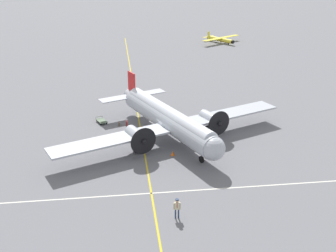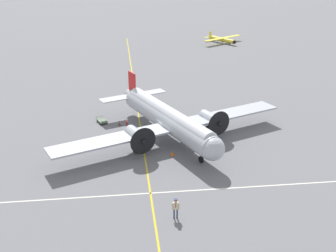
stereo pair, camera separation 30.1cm
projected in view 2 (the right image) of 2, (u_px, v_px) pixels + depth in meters
The scene contains 10 objects.
ground_plane at pixel (168, 139), 46.84m from camera, with size 300.00×300.00×0.00m, color slate.
apron_line_eastwest at pixel (142, 140), 46.53m from camera, with size 120.00×0.16×0.01m.
apron_line_northsouth at pixel (183, 191), 36.65m from camera, with size 0.16×120.00×0.01m.
airliner_main at pixel (170, 120), 45.61m from camera, with size 19.45×26.03×5.50m.
crew_foreground at pixel (176, 206), 32.53m from camera, with size 0.31×0.58×1.72m.
suitcase_near_door at pixel (119, 124), 50.42m from camera, with size 0.44×0.13×0.50m.
suitcase_upright_spare at pixel (127, 123), 50.34m from camera, with size 0.43×0.20×0.63m.
baggage_cart at pixel (102, 121), 51.20m from camera, with size 2.00×1.53×0.56m.
light_aircraft_distant at pixel (222, 39), 95.54m from camera, with size 8.11×9.81×2.10m.
traffic_cone at pixel (172, 153), 43.01m from camera, with size 0.38×0.38×0.50m.
Camera 2 is at (42.41, -5.07, 19.30)m, focal length 45.00 mm.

